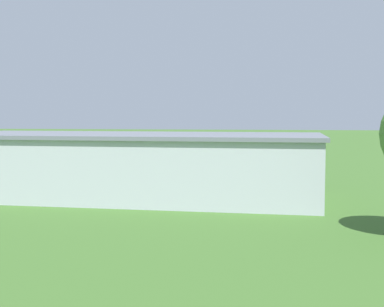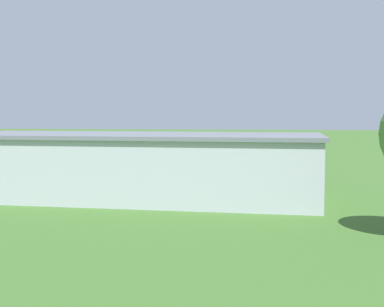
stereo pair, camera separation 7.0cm
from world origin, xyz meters
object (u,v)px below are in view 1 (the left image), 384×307
at_px(person_at_fence_line, 39,166).
at_px(person_by_parked_cars, 266,173).
at_px(car_red, 33,171).
at_px(biplane, 210,145).
at_px(person_near_hangar_door, 205,169).
at_px(hangar, 135,165).
at_px(person_walking_on_apron, 287,175).

height_order(person_at_fence_line, person_by_parked_cars, person_at_fence_line).
height_order(car_red, person_at_fence_line, person_at_fence_line).
height_order(biplane, person_near_hangar_door, biplane).
relative_size(hangar, person_by_parked_cars, 23.23).
bearing_deg(hangar, person_walking_on_apron, -138.72).
relative_size(person_at_fence_line, person_by_parked_cars, 1.16).
xyz_separation_m(hangar, person_by_parked_cars, (-12.38, -16.26, -2.27)).
bearing_deg(hangar, person_at_fence_line, -45.81).
height_order(car_red, person_walking_on_apron, person_walking_on_apron).
bearing_deg(person_by_parked_cars, person_near_hangar_door, -19.24).
height_order(car_red, person_near_hangar_door, car_red).
relative_size(car_red, person_at_fence_line, 2.63).
bearing_deg(car_red, person_at_fence_line, -72.78).
bearing_deg(person_near_hangar_door, person_walking_on_apron, 149.52).
bearing_deg(person_walking_on_apron, hangar, 41.28).
bearing_deg(biplane, car_red, 42.72).
xyz_separation_m(person_by_parked_cars, person_near_hangar_door, (7.81, -2.73, 0.02)).
bearing_deg(biplane, person_near_hangar_door, 93.11).
xyz_separation_m(person_walking_on_apron, person_by_parked_cars, (2.40, -3.28, -0.06)).
xyz_separation_m(biplane, car_red, (20.10, 18.56, -2.31)).
distance_m(car_red, person_by_parked_cars, 28.78).
bearing_deg(person_at_fence_line, person_near_hangar_door, -178.48).
bearing_deg(person_at_fence_line, person_walking_on_apron, 170.59).
xyz_separation_m(biplane, person_by_parked_cars, (-8.49, 15.31, -2.40)).
bearing_deg(hangar, person_near_hangar_door, -103.55).
distance_m(biplane, person_walking_on_apron, 21.68).
relative_size(person_by_parked_cars, person_near_hangar_door, 0.97).
distance_m(hangar, person_at_fence_line, 25.74).
height_order(hangar, person_walking_on_apron, hangar).
distance_m(person_walking_on_apron, person_near_hangar_door, 11.85).
bearing_deg(biplane, hangar, 82.97).
distance_m(hangar, person_walking_on_apron, 19.80).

